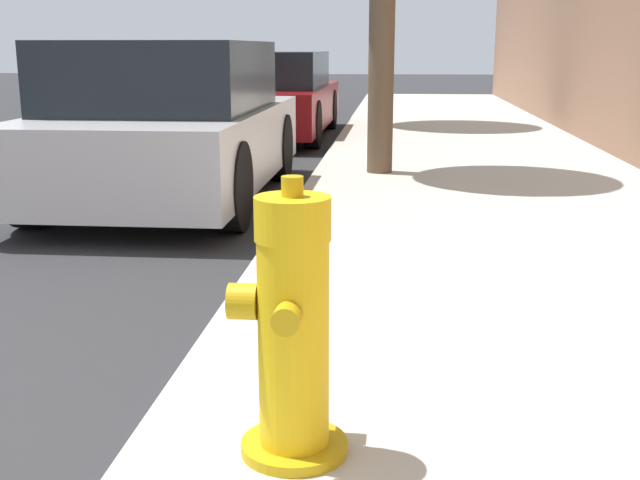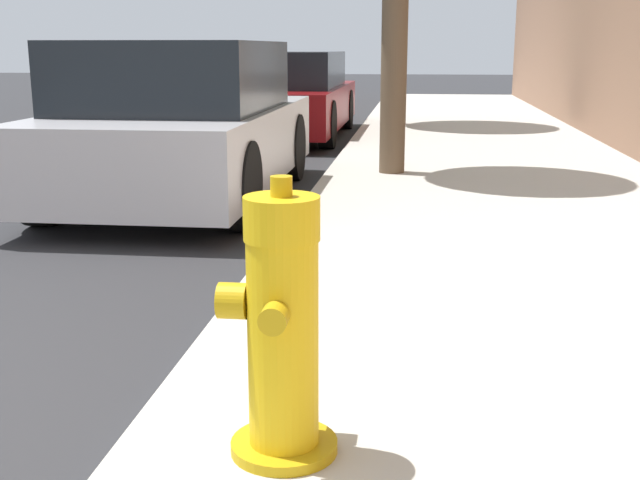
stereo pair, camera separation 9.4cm
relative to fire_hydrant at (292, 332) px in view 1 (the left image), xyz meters
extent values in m
cylinder|color=#C39C11|center=(0.00, 0.00, -0.38)|extent=(0.34, 0.34, 0.04)
cylinder|color=yellow|center=(0.00, 0.00, -0.04)|extent=(0.22, 0.22, 0.65)
cylinder|color=yellow|center=(0.00, 0.00, 0.35)|extent=(0.23, 0.23, 0.13)
cylinder|color=#C39C11|center=(0.00, 0.00, 0.45)|extent=(0.06, 0.06, 0.06)
cylinder|color=#C39C11|center=(0.00, -0.14, 0.09)|extent=(0.08, 0.07, 0.08)
cylinder|color=#C39C11|center=(0.00, 0.14, 0.09)|extent=(0.08, 0.07, 0.08)
cylinder|color=#C39C11|center=(-0.15, 0.00, 0.09)|extent=(0.09, 0.11, 0.11)
cube|color=#B7B7BC|center=(-1.70, 4.74, -0.01)|extent=(1.73, 3.89, 0.64)
cube|color=black|center=(-1.70, 4.58, 0.60)|extent=(1.59, 2.14, 0.58)
cylinder|color=black|center=(-2.48, 5.94, -0.17)|extent=(0.20, 0.68, 0.68)
cylinder|color=black|center=(-0.91, 5.94, -0.17)|extent=(0.20, 0.68, 0.68)
cylinder|color=black|center=(-2.48, 3.53, -0.17)|extent=(0.20, 0.68, 0.68)
cylinder|color=black|center=(-0.91, 3.53, -0.17)|extent=(0.20, 0.68, 0.68)
cube|color=maroon|center=(-1.66, 10.02, -0.04)|extent=(1.79, 4.48, 0.59)
cube|color=black|center=(-1.66, 9.84, 0.52)|extent=(1.64, 2.46, 0.52)
cylinder|color=black|center=(-2.48, 11.41, -0.19)|extent=(0.20, 0.66, 0.66)
cylinder|color=black|center=(-0.85, 11.41, -0.19)|extent=(0.20, 0.66, 0.66)
cylinder|color=black|center=(-2.48, 8.63, -0.19)|extent=(0.20, 0.66, 0.66)
cylinder|color=black|center=(-0.85, 8.63, -0.19)|extent=(0.20, 0.66, 0.66)
cylinder|color=brown|center=(0.13, 5.83, 1.09)|extent=(0.26, 0.26, 2.97)
cylinder|color=brown|center=(0.05, 11.12, 1.03)|extent=(0.23, 0.23, 2.86)
camera|label=1|loc=(0.30, -2.27, 0.84)|focal=45.00mm
camera|label=2|loc=(0.40, -2.26, 0.84)|focal=45.00mm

